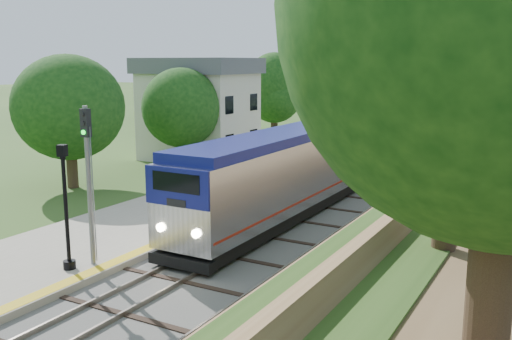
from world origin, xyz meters
The scene contains 10 objects.
trackbed centered at (2.00, 60.00, 0.07)m, with size 9.50×170.00×0.28m.
platform centered at (-5.20, 16.00, 0.19)m, with size 6.40×68.00×0.38m, color gray.
yellow_stripe centered at (-2.35, 16.00, 0.39)m, with size 0.55×68.00×0.01m, color gold.
station_building centered at (-14.00, 30.00, 4.09)m, with size 8.60×6.60×8.00m.
signal_gantry centered at (2.47, 54.99, 4.82)m, with size 8.40×0.38×6.20m.
trees_behind_platform centered at (-11.17, 20.67, 4.53)m, with size 7.82×53.32×7.21m.
train centered at (0.00, 73.88, 2.14)m, with size 2.82×132.51×4.14m.
lamppost_far centered at (-3.26, 6.51, 2.39)m, with size 0.45×0.45×4.51m.
signal_platform centered at (-2.90, 7.32, 3.95)m, with size 0.34×0.27×5.81m.
signal_farside centered at (6.20, 24.82, 3.92)m, with size 0.34×0.27×6.22m.
Camera 1 is at (12.14, -7.19, 7.71)m, focal length 40.00 mm.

